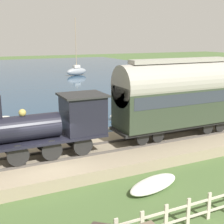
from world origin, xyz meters
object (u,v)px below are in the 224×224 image
(steam_locomotive, at_px, (56,122))
(rowboat_near_shore, at_px, (123,118))
(rowboat_far_out, at_px, (90,129))
(beached_dinghy, at_px, (154,184))
(passenger_coach, at_px, (178,94))
(sailboat_gray, at_px, (77,71))

(steam_locomotive, height_order, rowboat_near_shore, steam_locomotive)
(rowboat_far_out, bearing_deg, beached_dinghy, -153.21)
(rowboat_near_shore, relative_size, rowboat_far_out, 0.78)
(passenger_coach, bearing_deg, rowboat_far_out, 36.88)
(sailboat_gray, height_order, beached_dinghy, sailboat_gray)
(sailboat_gray, height_order, rowboat_near_shore, sailboat_gray)
(sailboat_gray, distance_m, rowboat_far_out, 33.86)
(passenger_coach, distance_m, beached_dinghy, 6.75)
(steam_locomotive, height_order, beached_dinghy, steam_locomotive)
(passenger_coach, height_order, beached_dinghy, passenger_coach)
(sailboat_gray, xyz_separation_m, rowboat_near_shore, (-30.63, 6.83, -0.52))
(steam_locomotive, xyz_separation_m, sailboat_gray, (37.18, -14.10, -1.61))
(beached_dinghy, bearing_deg, passenger_coach, -46.21)
(steam_locomotive, relative_size, sailboat_gray, 0.66)
(passenger_coach, xyz_separation_m, rowboat_near_shore, (6.55, 0.22, -3.00))
(steam_locomotive, xyz_separation_m, beached_dinghy, (-4.17, -3.14, -2.17))
(steam_locomotive, distance_m, rowboat_far_out, 6.58)
(passenger_coach, relative_size, rowboat_far_out, 2.72)
(passenger_coach, height_order, sailboat_gray, sailboat_gray)
(rowboat_far_out, relative_size, beached_dinghy, 1.00)
(steam_locomotive, distance_m, passenger_coach, 7.54)
(rowboat_near_shore, bearing_deg, passenger_coach, -129.72)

